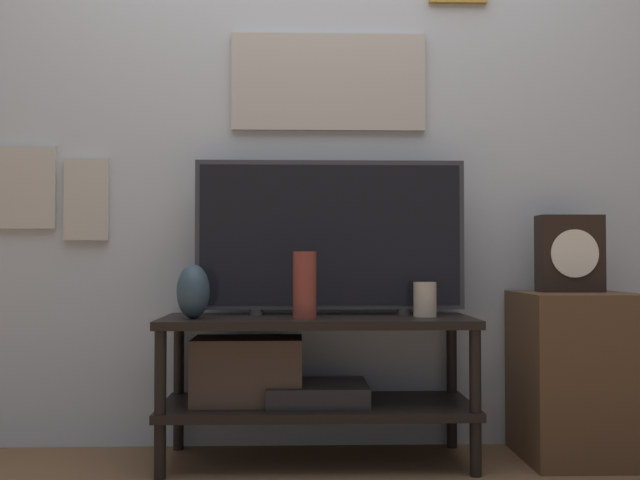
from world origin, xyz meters
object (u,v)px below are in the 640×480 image
Objects in this scene: mantel_clock at (570,254)px; television at (330,235)px; vase_tall_ceramic at (305,285)px; candle_jar at (425,299)px; vase_urn_stoneware at (193,291)px.

television is at bearing 177.85° from mantel_clock.
television is 0.27m from vase_tall_ceramic.
vase_tall_ceramic is at bearing -118.34° from television.
vase_tall_ceramic reaches higher than candle_jar.
television is 3.51× the size of mantel_clock.
television is at bearing 161.90° from candle_jar.
vase_urn_stoneware reaches higher than candle_jar.
mantel_clock is (1.39, 0.14, 0.13)m from vase_urn_stoneware.
television is 0.43m from candle_jar.
television is 4.30× the size of vase_tall_ceramic.
candle_jar is (0.34, -0.11, -0.24)m from television.
mantel_clock is (0.90, -0.03, -0.07)m from television.
vase_urn_stoneware is at bearing 179.12° from vase_tall_ceramic.
vase_tall_ceramic is (-0.10, -0.18, -0.18)m from television.
vase_tall_ceramic is 0.45m from candle_jar.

